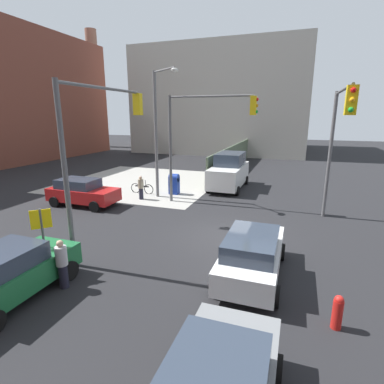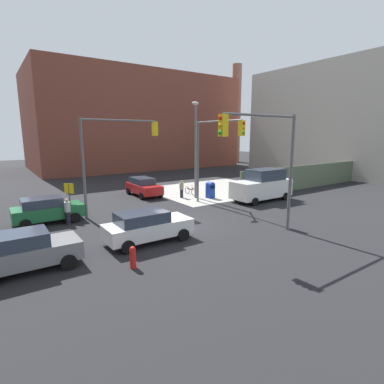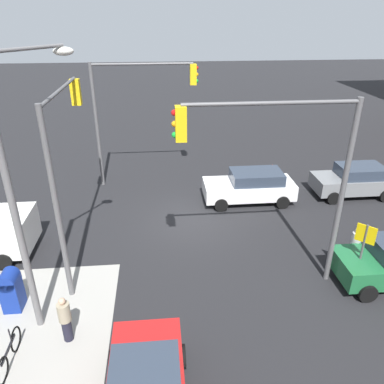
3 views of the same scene
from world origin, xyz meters
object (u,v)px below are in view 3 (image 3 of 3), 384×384
traffic_signal_nw_corner (282,160)px  hatchback_white (250,186)px  bicycle_leaning_on_fence (10,354)px  traffic_signal_ne_corner (64,146)px  fire_hydrant (272,172)px  pedestrian_crossing (65,319)px  pedestrian_waiting (355,246)px  street_lamp_corner (21,181)px  mailbox_blue (11,289)px  sedan_gray (355,180)px  traffic_signal_se_corner (135,100)px

traffic_signal_nw_corner → hatchback_white: size_ratio=1.46×
bicycle_leaning_on_fence → traffic_signal_ne_corner: bearing=-103.1°
fire_hydrant → traffic_signal_nw_corner: bearing=73.3°
pedestrian_crossing → pedestrian_waiting: size_ratio=0.95×
street_lamp_corner → mailbox_blue: 4.15m
street_lamp_corner → bicycle_leaning_on_fence: 4.71m
mailbox_blue → hatchback_white: 11.53m
pedestrian_waiting → sedan_gray: bearing=79.1°
bicycle_leaning_on_fence → pedestrian_waiting: bearing=-163.4°
hatchback_white → pedestrian_crossing: hatchback_white is taller
traffic_signal_ne_corner → pedestrian_crossing: 5.55m
traffic_signal_nw_corner → street_lamp_corner: 7.43m
traffic_signal_ne_corner → pedestrian_waiting: 11.05m
traffic_signal_nw_corner → traffic_signal_ne_corner: bearing=-16.3°
traffic_signal_se_corner → bicycle_leaning_on_fence: size_ratio=3.71×
traffic_signal_se_corner → pedestrian_crossing: traffic_signal_se_corner is taller
traffic_signal_ne_corner → pedestrian_crossing: bearing=94.3°
traffic_signal_ne_corner → bicycle_leaning_on_fence: traffic_signal_ne_corner is taller
fire_hydrant → sedan_gray: sedan_gray is taller
mailbox_blue → pedestrian_crossing: pedestrian_crossing is taller
mailbox_blue → traffic_signal_ne_corner: bearing=-124.1°
traffic_signal_nw_corner → fire_hydrant: traffic_signal_nw_corner is taller
sedan_gray → pedestrian_crossing: sedan_gray is taller
hatchback_white → bicycle_leaning_on_fence: 12.52m
pedestrian_crossing → bicycle_leaning_on_fence: pedestrian_crossing is taller
street_lamp_corner → sedan_gray: street_lamp_corner is taller
traffic_signal_se_corner → pedestrian_crossing: size_ratio=4.21×
traffic_signal_nw_corner → traffic_signal_ne_corner: size_ratio=1.00×
pedestrian_waiting → bicycle_leaning_on_fence: bearing=-147.7°
traffic_signal_ne_corner → hatchback_white: traffic_signal_ne_corner is taller
pedestrian_crossing → pedestrian_waiting: (-10.00, -2.70, 0.04)m
street_lamp_corner → traffic_signal_ne_corner: bearing=-99.1°
pedestrian_crossing → traffic_signal_ne_corner: bearing=-139.5°
street_lamp_corner → sedan_gray: (-13.67, -7.46, -3.86)m
bicycle_leaning_on_fence → traffic_signal_nw_corner: bearing=-161.3°
mailbox_blue → pedestrian_waiting: (-12.00, -1.20, 0.07)m
traffic_signal_ne_corner → traffic_signal_nw_corner: bearing=163.7°
traffic_signal_nw_corner → pedestrian_crossing: 7.88m
mailbox_blue → pedestrian_waiting: size_ratio=0.88×
street_lamp_corner → hatchback_white: street_lamp_corner is taller
fire_hydrant → pedestrian_crossing: (9.20, 10.70, 0.31)m
pedestrian_crossing → bicycle_leaning_on_fence: size_ratio=0.88×
fire_hydrant → bicycle_leaning_on_fence: bicycle_leaning_on_fence is taller
traffic_signal_se_corner → hatchback_white: bearing=153.8°
street_lamp_corner → bicycle_leaning_on_fence: (0.62, 1.70, -4.35)m
fire_hydrant → pedestrian_crossing: bearing=49.3°
traffic_signal_se_corner → pedestrian_waiting: traffic_signal_se_corner is taller
traffic_signal_se_corner → street_lamp_corner: (2.53, 10.00, 0.08)m
traffic_signal_nw_corner → mailbox_blue: bearing=3.3°
street_lamp_corner → traffic_signal_se_corner: bearing=-104.2°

